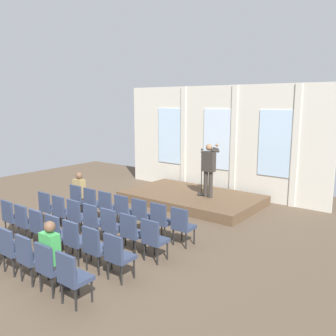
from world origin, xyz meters
The scene contains 32 objects.
ground_plane centered at (0.00, 0.00, 0.00)m, with size 18.18×18.18×0.00m, color brown.
rear_partition centered at (0.04, 6.99, 1.96)m, with size 8.08×0.14×3.92m.
stage_platform centered at (0.00, 5.35, 0.15)m, with size 4.45×2.69×0.30m, color brown.
speaker centered at (0.66, 5.32, 1.31)m, with size 0.51×0.69×1.73m.
mic_stand centered at (0.34, 5.41, 0.64)m, with size 0.28×0.28×1.55m.
chair_r0_c0 centered at (-1.87, 2.14, 0.53)m, with size 0.46×0.44×0.94m.
audience_r0_c0 centered at (-1.87, 2.22, 0.73)m, with size 0.36×0.39×1.31m.
chair_r0_c1 centered at (-1.25, 2.14, 0.53)m, with size 0.46×0.44×0.94m.
chair_r0_c2 centered at (-0.62, 2.14, 0.53)m, with size 0.46×0.44×0.94m.
chair_r0_c3 centered at (0.00, 2.14, 0.53)m, with size 0.46×0.44×0.94m.
chair_r0_c4 centered at (0.62, 2.14, 0.53)m, with size 0.46×0.44×0.94m.
chair_r0_c5 centered at (1.25, 2.14, 0.53)m, with size 0.46×0.44×0.94m.
chair_r0_c6 centered at (1.87, 2.14, 0.53)m, with size 0.46×0.44×0.94m.
chair_r1_c0 centered at (-1.87, 1.10, 0.53)m, with size 0.46×0.44×0.94m.
chair_r1_c1 centered at (-1.25, 1.10, 0.53)m, with size 0.46×0.44×0.94m.
chair_r1_c2 centered at (-0.62, 1.10, 0.53)m, with size 0.46×0.44×0.94m.
chair_r1_c3 centered at (0.00, 1.10, 0.53)m, with size 0.46×0.44×0.94m.
chair_r1_c4 centered at (0.62, 1.10, 0.53)m, with size 0.46×0.44×0.94m.
chair_r1_c5 centered at (1.25, 1.10, 0.53)m, with size 0.46×0.44×0.94m.
chair_r1_c6 centered at (1.87, 1.10, 0.53)m, with size 0.46×0.44×0.94m.
chair_r2_c0 centered at (-1.87, 0.05, 0.53)m, with size 0.46×0.44×0.94m.
chair_r2_c1 centered at (-1.25, 0.05, 0.53)m, with size 0.46×0.44×0.94m.
chair_r2_c2 centered at (-0.62, 0.05, 0.53)m, with size 0.46×0.44×0.94m.
chair_r2_c3 centered at (0.00, 0.05, 0.53)m, with size 0.46×0.44×0.94m.
chair_r2_c4 centered at (0.62, 0.05, 0.53)m, with size 0.46×0.44×0.94m.
chair_r2_c5 centered at (1.25, 0.05, 0.53)m, with size 0.46×0.44×0.94m.
chair_r2_c6 centered at (1.87, 0.05, 0.53)m, with size 0.46×0.44×0.94m.
chair_r3_c3 centered at (0.00, -0.99, 0.53)m, with size 0.46×0.44×0.94m.
chair_r3_c4 centered at (0.62, -0.99, 0.53)m, with size 0.46×0.44×0.94m.
chair_r3_c5 centered at (1.25, -0.99, 0.53)m, with size 0.46×0.44×0.94m.
audience_r3_c5 centered at (1.25, -0.91, 0.73)m, with size 0.36×0.39×1.32m.
chair_r3_c6 centered at (1.87, -0.99, 0.53)m, with size 0.46×0.44×0.94m.
Camera 1 is at (6.44, -4.35, 3.35)m, focal length 38.12 mm.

